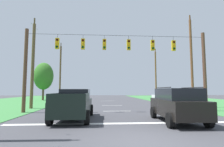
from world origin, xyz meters
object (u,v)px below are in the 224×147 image
Objects in this scene: pickup_truck at (74,104)px; tree_roadside_right at (44,76)px; utility_pole_mid_right at (192,60)px; overhead_signal_span at (118,64)px; utility_pole_far_right at (156,75)px; utility_pole_far_left at (60,72)px; suv_black at (177,104)px; utility_pole_mid_left at (33,64)px; distant_car_crossing_white at (164,96)px.

tree_roadside_right is (-8.83, 22.30, 3.51)m from pickup_truck.
utility_pole_mid_right is at bearing -37.13° from tree_roadside_right.
utility_pole_far_right is (8.53, 15.99, 0.39)m from overhead_signal_span.
utility_pole_far_left reaches higher than overhead_signal_span.
suv_black is 14.79m from utility_pole_mid_left.
pickup_truck is 23.22m from utility_pole_far_right.
utility_pole_mid_right is at bearing -39.36° from utility_pole_far_left.
distant_car_crossing_white is 23.65m from utility_pole_mid_left.
suv_black is 0.52× the size of utility_pole_far_right.
tree_roadside_right is at bearing 122.96° from overhead_signal_span.
utility_pole_far_right is (5.55, 21.18, 3.56)m from suv_black.
distant_car_crossing_white is (7.42, 22.18, -0.27)m from suv_black.
overhead_signal_span is 1.54× the size of utility_pole_far_left.
suv_black is 25.55m from utility_pole_far_left.
distant_car_crossing_white is 0.46× the size of utility_pole_mid_left.
pickup_truck is 24.23m from tree_roadside_right.
tree_roadside_right is at bearing 172.75° from utility_pole_far_right.
tree_roadside_right is (-20.60, 2.62, -0.15)m from utility_pole_far_right.
utility_pole_far_left is at bearing -23.45° from tree_roadside_right.
utility_pole_mid_right is (5.45, 8.28, 4.13)m from suv_black.
utility_pole_mid_left is (-16.99, 0.27, -0.60)m from utility_pole_mid_right.
utility_pole_far_left reaches higher than distant_car_crossing_white.
utility_pole_mid_right is 12.91m from utility_pole_far_right.
distant_car_crossing_white is at bearing 28.08° from utility_pole_far_right.
pickup_truck reaches higher than distant_car_crossing_white.
pickup_truck is 24.77m from distant_car_crossing_white.
tree_roadside_right is at bearing 175.86° from distant_car_crossing_white.
utility_pole_mid_right reaches higher than tree_roadside_right.
overhead_signal_span is 18.13m from utility_pole_far_right.
utility_pole_far_right is at bearing -151.92° from distant_car_crossing_white.
utility_pole_far_left is (-0.16, 13.79, 0.51)m from utility_pole_mid_left.
utility_pole_mid_right reaches higher than overhead_signal_span.
utility_pole_mid_left is (-17.09, -12.63, -0.04)m from utility_pole_far_right.
utility_pole_mid_left reaches higher than suv_black.
pickup_truck is at bearing -123.43° from distant_car_crossing_white.
distant_car_crossing_white is (10.40, 16.99, -3.44)m from overhead_signal_span.
utility_pole_far_left is 3.71m from tree_roadside_right.
utility_pole_far_left is at bearing 117.63° from suv_black.
utility_pole_mid_right is 22.18m from utility_pole_far_left.
distant_car_crossing_white is at bearing 81.95° from utility_pole_mid_right.
utility_pole_far_right is (0.10, 12.90, -0.57)m from utility_pole_mid_right.
distant_car_crossing_white is at bearing 56.57° from pickup_truck.
overhead_signal_span is 3.67× the size of distant_car_crossing_white.
utility_pole_mid_right is at bearing 20.12° from overhead_signal_span.
overhead_signal_span reaches higher than suv_black.
utility_pole_mid_left is at bearing -77.03° from tree_roadside_right.
utility_pole_mid_left is (-5.31, 7.05, 3.62)m from pickup_truck.
tree_roadside_right is (-15.05, 23.81, 3.42)m from suv_black.
distant_car_crossing_white is 14.71m from utility_pole_mid_right.
utility_pole_far_left is (-19.12, 0.17, 4.31)m from distant_car_crossing_white.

